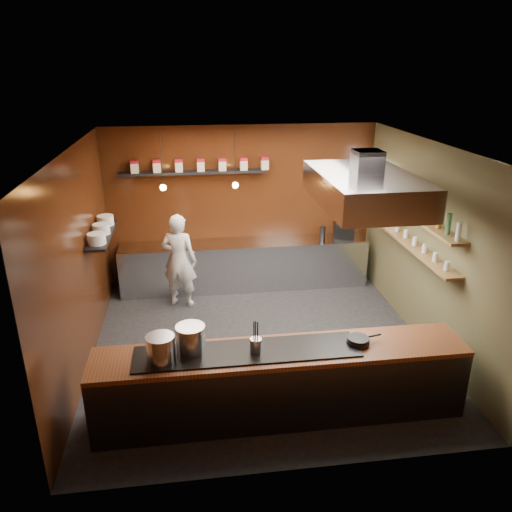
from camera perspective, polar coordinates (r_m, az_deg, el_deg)
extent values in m
plane|color=black|center=(7.73, 0.61, -10.20)|extent=(5.00, 5.00, 0.00)
plane|color=black|center=(9.42, -1.57, 5.69)|extent=(5.00, 0.00, 5.00)
plane|color=black|center=(7.16, -19.55, -0.77)|extent=(0.00, 5.00, 5.00)
plane|color=brown|center=(7.81, 19.12, 1.11)|extent=(0.00, 5.00, 5.00)
plane|color=silver|center=(6.67, 0.71, 12.32)|extent=(5.00, 5.00, 0.00)
plane|color=white|center=(9.15, 14.53, 7.13)|extent=(0.00, 1.00, 1.00)
cube|color=silver|center=(9.45, -1.29, -0.99)|extent=(4.60, 0.65, 0.90)
cube|color=#38383D|center=(6.18, 2.84, -14.51)|extent=(4.40, 0.70, 0.86)
cube|color=brown|center=(5.92, 2.93, -10.90)|extent=(4.40, 0.72, 0.06)
cube|color=black|center=(5.85, -0.99, -10.87)|extent=(2.60, 0.55, 0.02)
cube|color=black|center=(9.06, -7.26, 9.46)|extent=(2.60, 0.26, 0.04)
cube|color=black|center=(8.04, -17.19, 2.28)|extent=(0.30, 1.40, 0.04)
cube|color=olive|center=(7.87, 17.50, 4.68)|extent=(0.26, 2.80, 0.04)
cube|color=olive|center=(8.01, 17.13, 1.47)|extent=(0.26, 2.80, 0.04)
cube|color=#38383D|center=(6.63, 12.60, 10.45)|extent=(0.35, 0.35, 0.30)
cube|color=silver|center=(6.70, 12.36, 7.52)|extent=(1.20, 2.00, 0.40)
cube|color=white|center=(6.75, 12.22, 5.79)|extent=(1.00, 1.80, 0.02)
cylinder|color=black|center=(8.36, -10.78, 10.69)|extent=(0.01, 0.01, 0.90)
sphere|color=orange|center=(8.45, -10.57, 7.70)|extent=(0.10, 0.10, 0.10)
cylinder|color=black|center=(8.38, -2.42, 11.08)|extent=(0.01, 0.01, 0.90)
sphere|color=orange|center=(8.48, -2.37, 8.08)|extent=(0.10, 0.10, 0.10)
cube|color=beige|center=(9.09, -13.69, 9.74)|extent=(0.13, 0.13, 0.17)
cube|color=maroon|center=(9.07, -13.76, 10.42)|extent=(0.13, 0.13, 0.05)
cube|color=beige|center=(9.06, -11.25, 9.89)|extent=(0.13, 0.13, 0.17)
cube|color=maroon|center=(9.04, -11.30, 10.58)|extent=(0.13, 0.13, 0.05)
cube|color=beige|center=(9.04, -8.79, 10.03)|extent=(0.13, 0.13, 0.17)
cube|color=maroon|center=(9.02, -8.83, 10.72)|extent=(0.13, 0.13, 0.05)
cube|color=beige|center=(9.05, -6.33, 10.15)|extent=(0.13, 0.13, 0.17)
cube|color=maroon|center=(9.02, -6.36, 10.84)|extent=(0.14, 0.13, 0.05)
cube|color=beige|center=(9.06, -3.87, 10.26)|extent=(0.13, 0.13, 0.17)
cube|color=maroon|center=(9.04, -3.89, 10.94)|extent=(0.14, 0.13, 0.05)
cube|color=beige|center=(9.10, -1.42, 10.34)|extent=(0.13, 0.13, 0.17)
cube|color=maroon|center=(9.08, -1.43, 11.02)|extent=(0.14, 0.13, 0.05)
cube|color=beige|center=(9.15, 1.01, 10.40)|extent=(0.13, 0.13, 0.17)
cube|color=maroon|center=(9.13, 1.01, 11.08)|extent=(0.14, 0.13, 0.05)
cylinder|color=white|center=(7.59, -17.76, 1.89)|extent=(0.26, 0.26, 0.16)
cylinder|color=white|center=(8.01, -17.27, 2.96)|extent=(0.26, 0.26, 0.16)
cylinder|color=white|center=(8.43, -16.82, 3.92)|extent=(0.26, 0.26, 0.16)
cylinder|color=silver|center=(6.73, 22.14, 2.57)|extent=(0.06, 0.06, 0.24)
cylinder|color=#2D5933|center=(6.95, 21.12, 3.27)|extent=(0.06, 0.06, 0.24)
cylinder|color=#8C601E|center=(7.16, 20.17, 3.92)|extent=(0.06, 0.06, 0.24)
cylinder|color=silver|center=(7.38, 19.27, 4.54)|extent=(0.06, 0.06, 0.24)
cylinder|color=#2D5933|center=(7.61, 18.42, 5.12)|extent=(0.06, 0.06, 0.24)
cylinder|color=#8C601E|center=(7.83, 17.62, 5.66)|extent=(0.06, 0.06, 0.24)
cylinder|color=silver|center=(8.06, 16.86, 6.18)|extent=(0.06, 0.06, 0.24)
cylinder|color=#2D5933|center=(8.29, 16.14, 6.66)|extent=(0.06, 0.06, 0.24)
cylinder|color=#8C601E|center=(8.52, 15.46, 7.12)|extent=(0.06, 0.06, 0.24)
cylinder|color=silver|center=(8.75, 14.81, 7.55)|extent=(0.06, 0.06, 0.24)
cylinder|color=#2D5933|center=(8.99, 14.20, 7.96)|extent=(0.06, 0.06, 0.24)
cylinder|color=silver|center=(7.03, 20.97, -1.08)|extent=(0.07, 0.07, 0.13)
cylinder|color=silver|center=(7.29, 19.79, -0.11)|extent=(0.07, 0.07, 0.13)
cylinder|color=silver|center=(7.57, 18.70, 0.80)|extent=(0.07, 0.07, 0.13)
cylinder|color=silver|center=(7.84, 17.68, 1.64)|extent=(0.07, 0.07, 0.13)
cylinder|color=silver|center=(8.12, 16.73, 2.43)|extent=(0.07, 0.07, 0.13)
cylinder|color=silver|center=(8.41, 15.85, 3.16)|extent=(0.07, 0.07, 0.13)
cylinder|color=silver|center=(8.69, 15.02, 3.84)|extent=(0.07, 0.07, 0.13)
cylinder|color=silver|center=(8.98, 14.24, 4.48)|extent=(0.07, 0.07, 0.13)
cylinder|color=#B9BBC0|center=(5.69, -10.83, -10.36)|extent=(0.41, 0.41, 0.31)
cylinder|color=silver|center=(5.82, -7.47, -9.33)|extent=(0.38, 0.38, 0.32)
cylinder|color=#BABCC1|center=(5.78, -0.03, -10.19)|extent=(0.18, 0.18, 0.17)
cylinder|color=black|center=(6.11, 11.60, -9.54)|extent=(0.28, 0.28, 0.03)
cylinder|color=black|center=(6.09, 11.63, -9.26)|extent=(0.26, 0.26, 0.03)
cylinder|color=black|center=(6.20, 13.37, -8.85)|extent=(0.18, 0.06, 0.02)
cylinder|color=yellow|center=(6.10, 10.87, -9.47)|extent=(0.10, 0.10, 0.08)
cube|color=black|center=(9.53, 9.99, 2.94)|extent=(0.43, 0.42, 0.37)
imported|color=silver|center=(8.73, -8.76, -0.50)|extent=(0.70, 0.57, 1.67)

